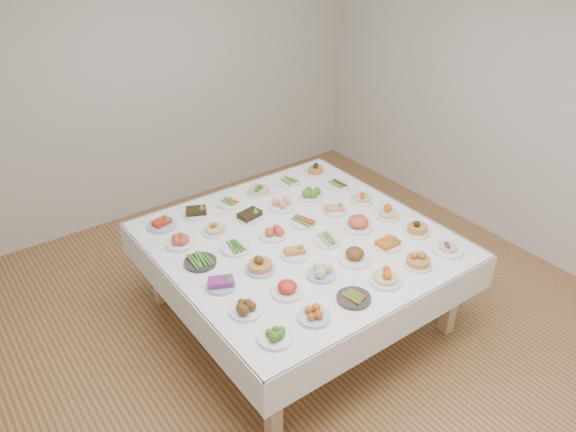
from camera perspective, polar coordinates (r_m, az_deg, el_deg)
room_envelope at (r=3.57m, az=0.95°, el=10.34°), size 5.02×5.02×2.81m
display_table at (r=4.30m, az=1.18°, el=-3.12°), size 2.05×2.05×0.75m
dish_0 at (r=3.39m, az=-1.29°, el=-11.99°), size 0.21×0.21×0.08m
dish_1 at (r=3.53m, az=2.69°, el=-9.91°), size 0.21×0.21×0.09m
dish_2 at (r=3.69m, az=6.70°, el=-8.23°), size 0.22×0.22×0.05m
dish_3 at (r=3.85m, az=9.93°, el=-5.81°), size 0.24×0.24×0.14m
dish_4 at (r=4.04m, az=13.10°, el=-4.28°), size 0.19×0.19×0.13m
dish_5 at (r=4.26m, az=15.95°, el=-2.94°), size 0.22×0.22×0.11m
dish_6 at (r=3.57m, az=-4.31°, el=-9.25°), size 0.21×0.21×0.09m
dish_7 at (r=3.70m, az=-0.07°, el=-7.25°), size 0.21×0.21×0.11m
dish_8 at (r=3.86m, az=3.41°, el=-5.55°), size 0.20×0.20×0.10m
dish_9 at (r=4.03m, az=6.79°, el=-3.88°), size 0.23×0.23×0.12m
dish_10 at (r=4.21m, az=10.10°, el=-2.65°), size 0.20×0.20×0.10m
dish_11 at (r=4.41m, az=13.01°, el=-1.19°), size 0.20×0.20×0.11m
dish_12 at (r=3.78m, az=-6.83°, el=-6.67°), size 0.20×0.20×0.10m
dish_13 at (r=3.90m, az=-2.82°, el=-4.82°), size 0.20×0.20×0.13m
dish_14 at (r=4.06m, az=0.69°, el=-3.63°), size 0.21×0.21×0.09m
dish_15 at (r=4.22m, az=4.03°, el=-2.37°), size 0.21×0.21×0.05m
dish_16 at (r=4.39m, az=7.17°, el=-0.54°), size 0.24×0.24×0.13m
dish_17 at (r=4.57m, az=10.15°, el=0.55°), size 0.20×0.20×0.12m
dish_18 at (r=4.03m, az=-8.91°, el=-4.54°), size 0.23×0.23×0.05m
dish_19 at (r=4.14m, az=-5.32°, el=-3.14°), size 0.22×0.22×0.05m
dish_20 at (r=4.26m, az=-1.55°, el=-1.66°), size 0.21×0.21×0.09m
dish_21 at (r=4.43m, az=1.59°, el=-0.54°), size 0.22×0.20×0.05m
dish_22 at (r=4.59m, az=4.75°, el=0.79°), size 0.20×0.20×0.09m
dish_23 at (r=4.76m, az=7.48°, el=1.89°), size 0.20×0.20×0.10m
dish_24 at (r=4.24m, az=-10.93°, el=-2.42°), size 0.21×0.21×0.10m
dish_25 at (r=4.34m, az=-7.42°, el=-1.08°), size 0.21×0.21×0.11m
dish_26 at (r=4.49m, az=-3.91°, el=0.16°), size 0.20×0.20×0.10m
dish_27 at (r=4.63m, az=-0.69°, el=1.27°), size 0.22×0.22×0.09m
dish_28 at (r=4.79m, az=2.34°, el=2.37°), size 0.21×0.21×0.10m
dish_29 at (r=4.99m, az=5.04°, el=3.21°), size 0.21×0.21×0.05m
dish_30 at (r=4.49m, az=-12.71°, el=-0.62°), size 0.23×0.23×0.10m
dish_31 at (r=4.59m, az=-9.32°, el=0.52°), size 0.20×0.20×0.10m
dish_32 at (r=4.72m, az=-5.91°, el=1.35°), size 0.21×0.21×0.05m
dish_33 at (r=4.84m, az=-2.98°, el=2.88°), size 0.20×0.20×0.12m
dish_34 at (r=5.02m, az=0.07°, el=3.49°), size 0.20×0.20×0.05m
dish_35 at (r=5.17m, az=2.81°, el=4.84°), size 0.22×0.21×0.13m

